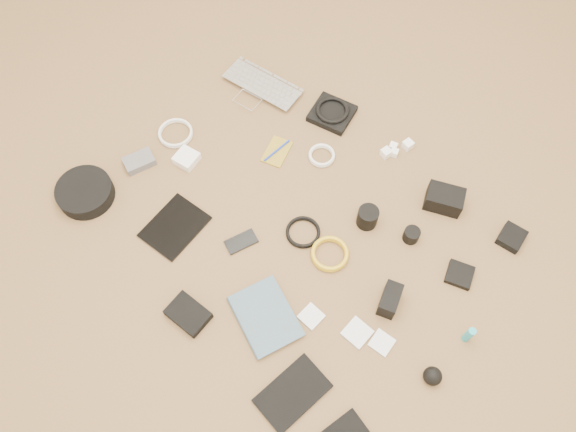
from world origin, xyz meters
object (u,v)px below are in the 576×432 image
Objects in this scene: dslr_camera at (444,199)px; phone at (241,242)px; paperback at (242,329)px; laptop at (256,92)px; tablet at (175,227)px; headphone_case at (85,192)px.

dslr_camera reaches higher than phone.
paperback is (0.20, -0.24, 0.01)m from phone.
laptop is 2.92× the size of phone.
dslr_camera reaches higher than tablet.
tablet is at bearing -80.07° from laptop.
paperback is at bearing -56.90° from laptop.
dslr_camera is (0.85, 0.03, 0.02)m from laptop.
tablet is 0.45m from paperback.
laptop is 0.66m from tablet.
headphone_case is (-0.34, -0.11, 0.02)m from tablet.
dslr_camera is 0.96m from tablet.
paperback is at bearing -128.86° from dslr_camera.
tablet is 0.24m from phone.
paperback is at bearing -19.03° from tablet.
dslr_camera is at bearing 73.66° from phone.
dslr_camera reaches higher than headphone_case.
laptop is at bearing 76.36° from headphone_case.
dslr_camera reaches higher than laptop.
headphone_case is at bearing -136.25° from phone.
laptop is 0.97m from paperback.
dslr_camera is at bearing 42.43° from tablet.
laptop is at bearing 161.36° from dslr_camera.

